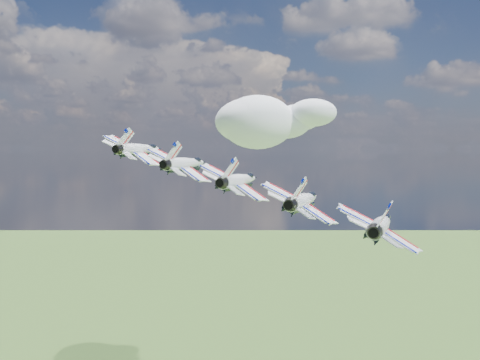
# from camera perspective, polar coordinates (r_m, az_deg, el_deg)

# --- Properties ---
(cloud_far) EXTENTS (62.56, 49.16, 24.58)m
(cloud_far) POSITION_cam_1_polar(r_m,az_deg,el_deg) (291.13, 3.74, 6.70)
(cloud_far) COLOR white
(jet_0) EXTENTS (16.56, 19.25, 9.45)m
(jet_0) POSITION_cam_1_polar(r_m,az_deg,el_deg) (99.58, -10.56, 3.26)
(jet_0) COLOR white
(jet_1) EXTENTS (16.56, 19.25, 9.45)m
(jet_1) POSITION_cam_1_polar(r_m,az_deg,el_deg) (90.97, -5.75, 1.78)
(jet_1) COLOR white
(jet_2) EXTENTS (16.56, 19.25, 9.45)m
(jet_2) POSITION_cam_1_polar(r_m,az_deg,el_deg) (83.20, -0.00, -0.00)
(jet_2) COLOR white
(jet_3) EXTENTS (16.56, 19.25, 9.45)m
(jet_3) POSITION_cam_1_polar(r_m,az_deg,el_deg) (76.53, 6.84, -2.12)
(jet_3) COLOR silver
(jet_4) EXTENTS (16.56, 19.25, 9.45)m
(jet_4) POSITION_cam_1_polar(r_m,az_deg,el_deg) (71.26, 14.86, -4.56)
(jet_4) COLOR white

